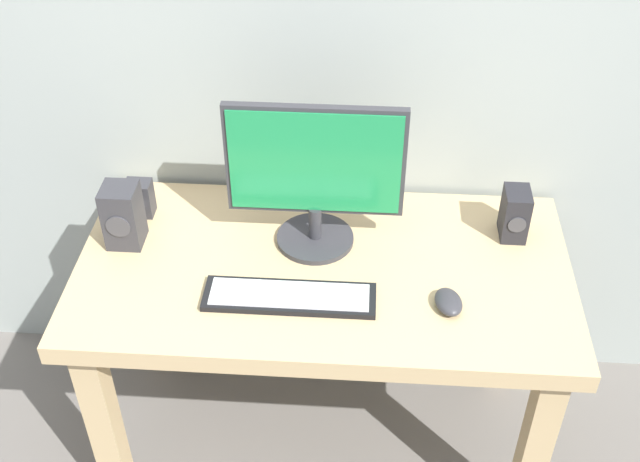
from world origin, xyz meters
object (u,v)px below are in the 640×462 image
keyboard_primary (290,297)px  mouse (448,302)px  audio_controller (140,198)px  desk (323,294)px  monitor (315,174)px  speaker_right (515,214)px  speaker_left (123,215)px

keyboard_primary → mouse: size_ratio=4.42×
audio_controller → desk: bearing=-19.5°
monitor → speaker_right: bearing=5.9°
keyboard_primary → desk: bearing=60.7°
monitor → speaker_left: 0.55m
speaker_right → audio_controller: bearing=178.7°
keyboard_primary → speaker_right: bearing=27.0°
monitor → keyboard_primary: (-0.05, -0.25, -0.22)m
keyboard_primary → audio_controller: audio_controller is taller
mouse → desk: bearing=144.9°
speaker_left → mouse: bearing=-13.0°
desk → speaker_right: bearing=17.8°
keyboard_primary → mouse: mouse is taller
desk → keyboard_primary: (-0.08, -0.14, 0.12)m
mouse → speaker_right: (0.20, 0.31, 0.06)m
monitor → speaker_left: bearing=-175.0°
monitor → speaker_right: size_ratio=3.22×
mouse → speaker_left: 0.92m
mouse → speaker_right: 0.37m
keyboard_primary → speaker_right: (0.61, 0.31, 0.07)m
speaker_left → monitor: bearing=5.0°
keyboard_primary → speaker_left: size_ratio=2.44×
monitor → audio_controller: size_ratio=4.34×
audio_controller → monitor: bearing=-9.1°
keyboard_primary → audio_controller: bearing=144.6°
monitor → mouse: 0.49m
desk → keyboard_primary: 0.20m
monitor → audio_controller: bearing=170.9°
keyboard_primary → speaker_right: speaker_right is taller
monitor → desk: bearing=-75.1°
monitor → speaker_right: (0.56, 0.06, -0.15)m
speaker_right → audio_controller: 1.08m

